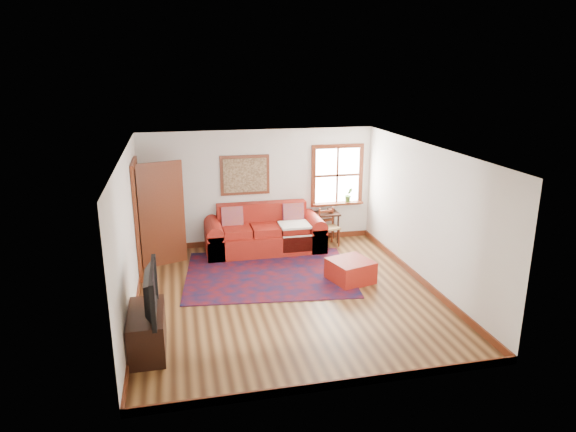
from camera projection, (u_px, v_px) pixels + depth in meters
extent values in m
plane|color=#422512|center=(286.00, 295.00, 8.81)|extent=(5.50, 5.50, 0.00)
cube|color=silver|center=(259.00, 188.00, 11.03)|extent=(5.00, 0.04, 2.50)
cube|color=silver|center=(338.00, 296.00, 5.88)|extent=(5.00, 0.04, 2.50)
cube|color=silver|center=(129.00, 236.00, 7.94)|extent=(0.04, 5.50, 2.50)
cube|color=silver|center=(426.00, 216.00, 8.98)|extent=(0.04, 5.50, 2.50)
cube|color=white|center=(286.00, 150.00, 8.10)|extent=(5.00, 5.50, 0.04)
cube|color=#632915|center=(260.00, 240.00, 11.36)|extent=(5.00, 0.03, 0.12)
cube|color=#632915|center=(136.00, 306.00, 8.28)|extent=(0.03, 5.50, 0.12)
cube|color=#632915|center=(420.00, 279.00, 9.32)|extent=(0.03, 5.50, 0.12)
cube|color=white|center=(337.00, 175.00, 11.33)|extent=(1.00, 0.02, 1.20)
cube|color=#632915|center=(338.00, 146.00, 11.13)|extent=(1.18, 0.06, 0.09)
cube|color=#632915|center=(336.00, 204.00, 11.50)|extent=(1.18, 0.06, 0.09)
cube|color=#632915|center=(313.00, 176.00, 11.20)|extent=(0.09, 0.06, 1.20)
cube|color=#632915|center=(361.00, 174.00, 11.43)|extent=(0.09, 0.06, 1.20)
cube|color=#632915|center=(337.00, 175.00, 11.31)|extent=(1.00, 0.04, 0.05)
cube|color=#632915|center=(337.00, 203.00, 11.42)|extent=(1.15, 0.20, 0.04)
imported|color=#3D6C25|center=(349.00, 195.00, 11.41)|extent=(0.18, 0.15, 0.33)
cube|color=black|center=(137.00, 220.00, 9.50)|extent=(0.02, 0.90, 2.05)
cube|color=#632915|center=(137.00, 228.00, 9.04)|extent=(0.06, 0.09, 2.05)
cube|color=#632915|center=(140.00, 213.00, 9.97)|extent=(0.06, 0.09, 2.05)
cube|color=#632915|center=(133.00, 163.00, 9.20)|extent=(0.06, 1.08, 0.09)
cube|color=#632915|center=(162.00, 215.00, 9.87)|extent=(0.86, 0.35, 2.05)
cube|color=silver|center=(162.00, 209.00, 9.84)|extent=(0.56, 0.22, 1.33)
cube|color=#632915|center=(245.00, 175.00, 10.86)|extent=(1.05, 0.04, 0.85)
cube|color=tan|center=(245.00, 175.00, 10.83)|extent=(0.92, 0.03, 0.72)
cube|color=#550C12|center=(269.00, 273.00, 9.68)|extent=(3.34, 2.80, 0.02)
cube|color=maroon|center=(265.00, 241.00, 10.83)|extent=(2.47, 1.02, 0.43)
cube|color=maroon|center=(262.00, 215.00, 11.03)|extent=(1.92, 0.28, 0.54)
cube|color=maroon|center=(214.00, 243.00, 10.59)|extent=(0.34, 1.02, 0.54)
cube|color=maroon|center=(314.00, 235.00, 11.03)|extent=(0.34, 1.02, 0.54)
cube|color=#C6651C|center=(232.00, 217.00, 10.72)|extent=(0.45, 0.22, 0.47)
cube|color=#C6651C|center=(293.00, 213.00, 11.00)|extent=(0.45, 0.22, 0.47)
cube|color=silver|center=(295.00, 225.00, 10.66)|extent=(0.62, 0.56, 0.04)
cube|color=maroon|center=(350.00, 271.00, 9.32)|extent=(0.86, 0.86, 0.40)
cube|color=black|center=(326.00, 214.00, 11.27)|extent=(0.56, 0.42, 0.04)
cylinder|color=black|center=(318.00, 231.00, 11.16)|extent=(0.04, 0.04, 0.63)
cylinder|color=black|center=(338.00, 230.00, 11.25)|extent=(0.04, 0.04, 0.63)
cylinder|color=black|center=(314.00, 227.00, 11.47)|extent=(0.04, 0.04, 0.63)
cylinder|color=black|center=(333.00, 225.00, 11.57)|extent=(0.04, 0.04, 0.63)
cube|color=tan|center=(329.00, 228.00, 11.11)|extent=(0.45, 0.43, 0.04)
cylinder|color=#632915|center=(326.00, 240.00, 10.97)|extent=(0.04, 0.04, 0.39)
cylinder|color=#632915|center=(339.00, 238.00, 11.10)|extent=(0.04, 0.04, 0.39)
cylinder|color=#632915|center=(320.00, 226.00, 11.18)|extent=(0.04, 0.04, 0.82)
cylinder|color=#632915|center=(332.00, 225.00, 11.30)|extent=(0.04, 0.04, 0.82)
cube|color=#632915|center=(326.00, 216.00, 11.18)|extent=(0.32, 0.09, 0.24)
cube|color=black|center=(147.00, 331.00, 7.02)|extent=(0.48, 1.06, 0.58)
imported|color=black|center=(145.00, 292.00, 6.79)|extent=(0.15, 1.12, 0.64)
cylinder|color=silver|center=(150.00, 294.00, 7.28)|extent=(0.12, 0.12, 0.18)
cylinder|color=#FFA53F|center=(150.00, 296.00, 7.29)|extent=(0.07, 0.07, 0.12)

